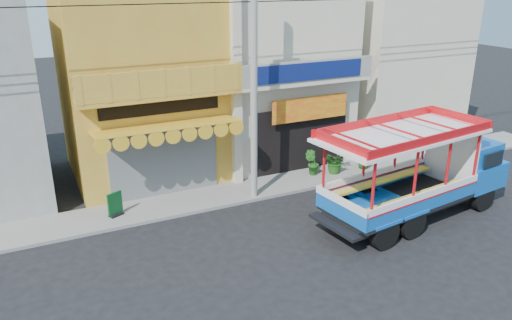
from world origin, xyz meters
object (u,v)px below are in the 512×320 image
Objects in this scene: utility_pole at (258,68)px; songthaew_truck at (427,169)px; green_sign at (115,206)px; potted_plant_b at (312,163)px; potted_plant_a at (334,161)px; potted_plant_c at (364,157)px.

utility_pole is 3.55× the size of songthaew_truck.
songthaew_truck reaches higher than green_sign.
potted_plant_b is at bearing 16.72° from utility_pole.
songthaew_truck is at bearing -135.70° from potted_plant_a.
utility_pole is 6.98m from songthaew_truck.
potted_plant_c is (0.69, 4.38, -1.06)m from songthaew_truck.
utility_pole is 26.32× the size of potted_plant_c.
potted_plant_c is (5.51, 0.56, -4.38)m from utility_pole.
potted_plant_b is (3.03, 0.91, -4.38)m from utility_pole.
potted_plant_b reaches higher than green_sign.
potted_plant_b is (8.34, 0.32, 0.16)m from green_sign.
potted_plant_c is at bearing 5.82° from utility_pole.
songthaew_truck is 7.41× the size of potted_plant_c.
utility_pole is 5.97m from potted_plant_a.
utility_pole reaches higher than potted_plant_c.
green_sign is at bearing 173.63° from utility_pole.
green_sign is at bearing 124.68° from potted_plant_a.
songthaew_truck is 7.43× the size of potted_plant_b.
potted_plant_b is at bearing 2.19° from green_sign.
songthaew_truck is at bearing -38.42° from utility_pole.
utility_pole is 7.06m from potted_plant_c.
potted_plant_c is (2.47, -0.35, 0.00)m from potted_plant_b.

